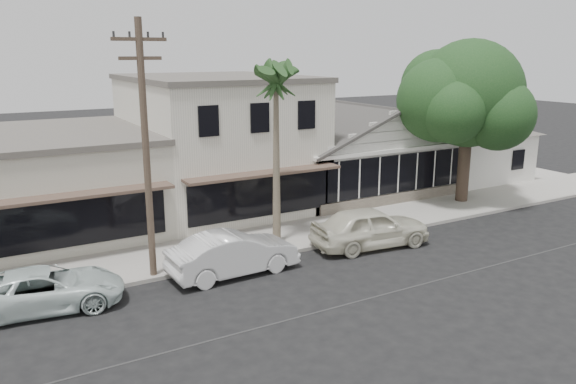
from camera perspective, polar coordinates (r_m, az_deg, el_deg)
ground at (r=21.08m, az=15.51°, el=-8.50°), size 140.00×140.00×0.00m
sidewalk_north at (r=22.55m, az=-12.17°, el=-6.58°), size 90.00×3.50×0.15m
corner_shop at (r=32.69m, az=6.56°, el=4.65°), size 10.40×8.60×5.10m
side_cottage at (r=37.59m, az=17.56°, el=3.58°), size 6.00×6.00×3.00m
row_building_near at (r=29.57m, az=-7.28°, el=4.88°), size 8.00×10.00×6.50m
row_building_midnear at (r=27.69m, az=-24.64°, el=0.66°), size 10.00×10.00×4.20m
utility_pole at (r=19.64m, az=-14.25°, el=4.50°), size 1.80×0.24×9.00m
car_0 at (r=23.51m, az=8.37°, el=-3.55°), size 5.21×2.56×1.71m
car_1 at (r=20.57m, az=-5.58°, el=-6.25°), size 4.85×1.86×1.58m
car_2 at (r=19.41m, az=-23.47°, el=-9.05°), size 5.07×2.85×1.34m
shade_tree at (r=30.81m, az=17.48°, el=9.22°), size 7.74×7.00×8.59m
palm_east at (r=22.39m, az=-1.23°, el=11.22°), size 3.05×3.05×7.92m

